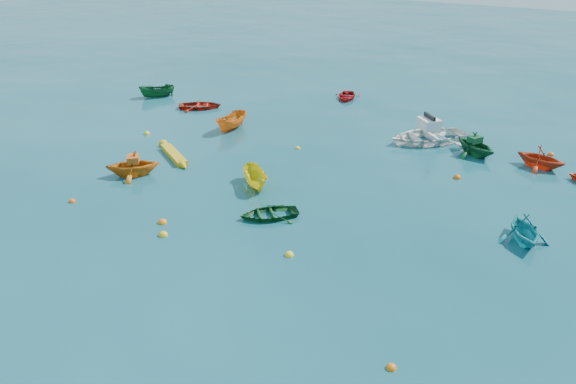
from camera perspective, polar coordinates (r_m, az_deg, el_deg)
The scene contains 24 objects.
ground at distance 22.38m, azimuth -6.78°, elevation -5.63°, with size 160.00×160.00×0.00m, color #0A424A.
dinghy_orange_w at distance 29.57m, azimuth -15.37°, elevation 1.66°, with size 2.28×2.64×1.39m, color orange.
sampan_yellow_mid at distance 27.33m, azimuth -3.26°, elevation 0.58°, with size 0.97×2.57×0.99m, color yellow.
dinghy_green_e at distance 24.47m, azimuth -1.96°, elevation -2.54°, with size 1.84×2.57×0.53m, color #10481D.
dinghy_cyan_se at distance 24.56m, azimuth 22.71°, elevation -4.61°, with size 2.05×2.37×1.25m, color teal.
dinghy_red_nw at distance 39.75m, azimuth -8.90°, elevation 8.40°, with size 2.07×2.90×0.60m, color #AB200E.
sampan_orange_n at distance 35.24m, azimuth -5.71°, elevation 6.35°, with size 1.08×2.86×1.11m, color orange.
dinghy_green_n at distance 32.76m, azimuth 18.38°, elevation 3.62°, with size 2.27×2.63×1.38m, color #135127.
dinghy_red_far at distance 41.81m, azimuth 5.96°, elevation 9.43°, with size 1.83×2.56×0.53m, color #A90E10.
dinghy_orange_far at distance 32.25m, azimuth 24.13°, elevation 2.30°, with size 2.12×2.45×1.29m, color red.
sampan_green_far at distance 43.05m, azimuth -13.10°, elevation 9.38°, with size 0.97×2.58×1.00m, color #124E22.
kayak_yellow at distance 31.38m, azimuth -11.49°, elevation 3.49°, with size 0.56×3.78×0.38m, color gold, non-canonical shape.
motorboat_white at distance 34.03m, azimuth 13.93°, elevation 5.00°, with size 3.30×4.62×1.56m, color white.
tarp_orange_a at distance 29.23m, azimuth -15.47°, elevation 3.24°, with size 0.74×0.56×0.36m, color #CF5315.
tarp_green_b at distance 32.53m, azimuth 18.46°, elevation 5.09°, with size 0.71×0.54×0.34m, color #114423.
buoy_or_a at distance 24.57m, azimuth -12.62°, elevation -3.09°, with size 0.38×0.38×0.38m, color orange.
buoy_ye_a at distance 23.61m, azimuth -12.55°, elevation -4.33°, with size 0.39×0.39×0.39m, color gold.
buoy_or_b at distance 17.14m, azimuth 10.44°, elevation -17.20°, with size 0.31×0.31×0.31m, color orange.
buoy_ye_b at distance 35.32m, azimuth -14.14°, elevation 5.73°, with size 0.38×0.38×0.38m, color yellow.
buoy_or_c at distance 27.60m, azimuth -21.06°, elevation -0.94°, with size 0.31×0.31×0.31m, color #FF550D.
buoy_ye_c at distance 21.73m, azimuth 0.13°, elevation -6.46°, with size 0.35×0.35×0.35m, color yellow.
buoy_or_d at distance 29.43m, azimuth 16.80°, elevation 1.36°, with size 0.39×0.39×0.39m, color #E05C0C.
buoy_ye_d at distance 31.98m, azimuth 0.99°, elevation 4.44°, with size 0.29×0.29×0.29m, color yellow.
buoy_or_e at distance 34.27m, azimuth 25.13°, elevation 3.41°, with size 0.35×0.35×0.35m, color #FC5F0D.
Camera 1 is at (12.24, -14.78, 11.52)m, focal length 35.00 mm.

